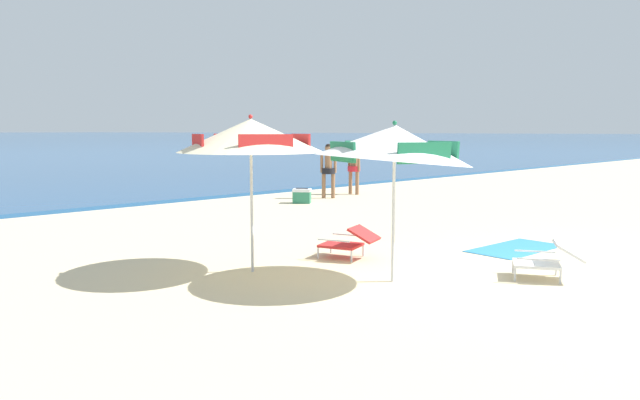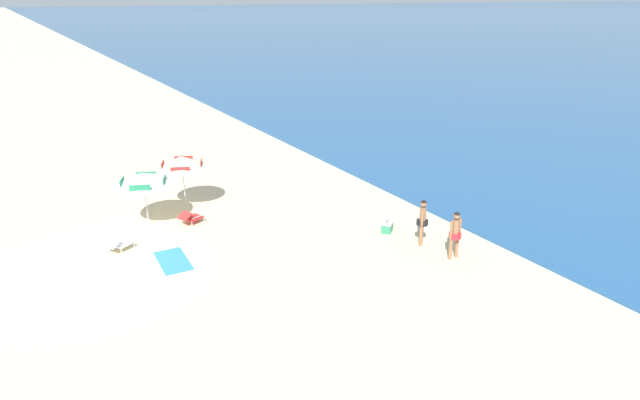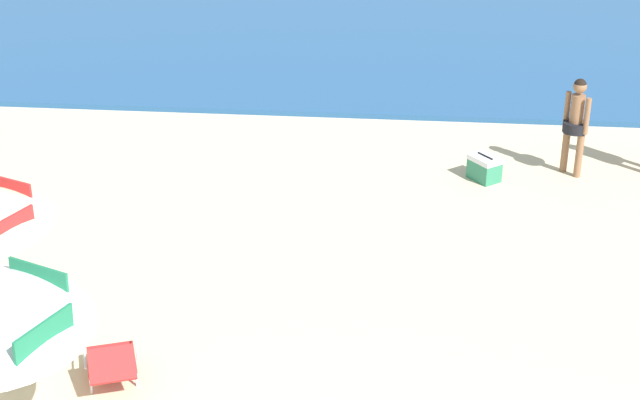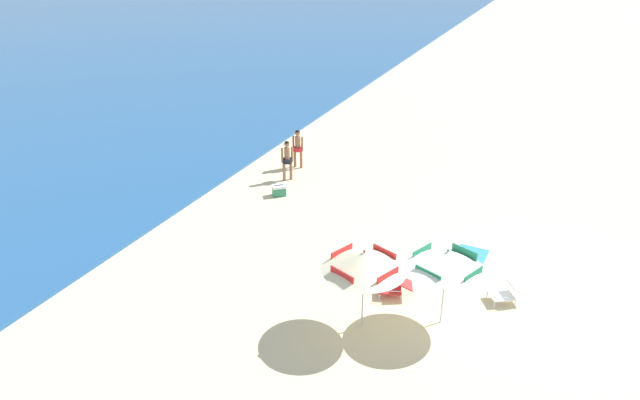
# 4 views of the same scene
# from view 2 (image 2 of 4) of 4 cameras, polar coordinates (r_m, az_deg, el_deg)

# --- Properties ---
(ground_plane) EXTENTS (800.00, 800.00, 0.00)m
(ground_plane) POSITION_cam_2_polar(r_m,az_deg,el_deg) (18.07, -23.11, -7.09)
(ground_plane) COLOR beige
(beach_umbrella_striped_main) EXTENTS (2.72, 2.71, 2.16)m
(beach_umbrella_striped_main) POSITION_cam_2_polar(r_m,az_deg,el_deg) (20.17, -18.50, 2.17)
(beach_umbrella_striped_main) COLOR silver
(beach_umbrella_striped_main) RESTS_ON ground
(beach_umbrella_striped_second) EXTENTS (2.90, 2.90, 2.23)m
(beach_umbrella_striped_second) POSITION_cam_2_polar(r_m,az_deg,el_deg) (21.46, -14.64, 3.98)
(beach_umbrella_striped_second) COLOR silver
(beach_umbrella_striped_second) RESTS_ON ground
(lounge_chair_under_umbrella) EXTENTS (0.80, 1.01, 0.52)m
(lounge_chair_under_umbrella) POSITION_cam_2_polar(r_m,az_deg,el_deg) (20.43, -13.75, -1.78)
(lounge_chair_under_umbrella) COLOR red
(lounge_chair_under_umbrella) RESTS_ON ground
(lounge_chair_beside_umbrella) EXTENTS (0.90, 1.03, 0.52)m
(lounge_chair_beside_umbrella) POSITION_cam_2_polar(r_m,az_deg,el_deg) (19.03, -20.84, -4.38)
(lounge_chair_beside_umbrella) COLOR white
(lounge_chair_beside_umbrella) RESTS_ON ground
(person_standing_near_shore) EXTENTS (0.40, 0.48, 1.62)m
(person_standing_near_shore) POSITION_cam_2_polar(r_m,az_deg,el_deg) (17.58, 14.34, -3.34)
(person_standing_near_shore) COLOR #8C6042
(person_standing_near_shore) RESTS_ON ground
(person_standing_beside) EXTENTS (0.40, 0.40, 1.62)m
(person_standing_beside) POSITION_cam_2_polar(r_m,az_deg,el_deg) (18.32, 10.97, -2.02)
(person_standing_beside) COLOR #8C6042
(person_standing_beside) RESTS_ON ground
(cooler_box) EXTENTS (0.58, 0.60, 0.43)m
(cooler_box) POSITION_cam_2_polar(r_m,az_deg,el_deg) (19.37, 7.24, -2.85)
(cooler_box) COLOR #2D7F5B
(cooler_box) RESTS_ON ground
(beach_towel) EXTENTS (1.84, 0.99, 0.01)m
(beach_towel) POSITION_cam_2_polar(r_m,az_deg,el_deg) (17.90, -15.51, -6.31)
(beach_towel) COLOR #3384BC
(beach_towel) RESTS_ON ground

